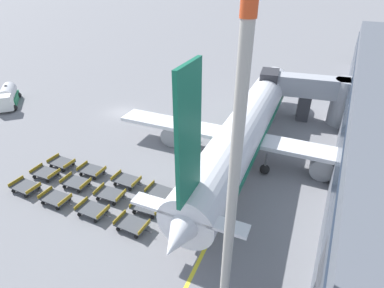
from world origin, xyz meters
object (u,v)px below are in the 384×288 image
Objects in this scene: baggage_dolly_row_mid_a_col_d at (147,207)px; baggage_dolly_row_mid_a_col_c at (110,194)px; baggage_dolly_row_mid_b_col_a at (62,163)px; baggage_dolly_row_mid_b_col_d at (161,192)px; baggage_dolly_row_near_col_d at (132,224)px; baggage_dolly_row_mid_b_col_b at (92,170)px; baggage_dolly_row_near_col_a at (25,187)px; airplane at (245,128)px; baggage_dolly_row_mid_b_col_c at (126,180)px; baggage_dolly_row_mid_a_col_a at (46,173)px; baggage_dolly_row_mid_a_col_b at (76,183)px; baggage_dolly_row_near_col_c at (92,210)px; apron_light_mast at (238,135)px; fuel_tanker_primary at (8,97)px; baggage_dolly_row_near_col_b at (56,198)px.

baggage_dolly_row_mid_a_col_c is at bearing -177.97° from baggage_dolly_row_mid_a_col_d.
baggage_dolly_row_mid_b_col_d is at bearing 3.11° from baggage_dolly_row_mid_b_col_a.
baggage_dolly_row_mid_b_col_a is at bearing 162.36° from baggage_dolly_row_near_col_d.
baggage_dolly_row_mid_a_col_d is 1.01× the size of baggage_dolly_row_mid_b_col_b.
airplane is at bearing 43.73° from baggage_dolly_row_near_col_a.
baggage_dolly_row_mid_a_col_d is 1.02× the size of baggage_dolly_row_mid_b_col_c.
baggage_dolly_row_mid_a_col_a is 4.08m from baggage_dolly_row_mid_a_col_b.
baggage_dolly_row_near_col_c is 20.07m from apron_light_mast.
baggage_dolly_row_mid_b_col_b is (3.99, 2.53, 0.00)m from baggage_dolly_row_mid_a_col_a.
airplane reaches higher than baggage_dolly_row_near_col_a.
baggage_dolly_row_mid_a_col_b is at bearing 35.18° from baggage_dolly_row_near_col_a.
baggage_dolly_row_near_col_c is at bearing -119.12° from airplane.
baggage_dolly_row_mid_a_col_a is 1.00× the size of baggage_dolly_row_mid_b_col_b.
baggage_dolly_row_mid_b_col_d is 0.14× the size of apron_light_mast.
baggage_dolly_row_mid_a_col_b is at bearing -24.95° from baggage_dolly_row_mid_b_col_a.
baggage_dolly_row_near_col_a and baggage_dolly_row_mid_a_col_c have the same top height.
airplane is at bearing 33.93° from baggage_dolly_row_mid_b_col_a.
baggage_dolly_row_mid_a_col_a is at bearing 166.45° from baggage_dolly_row_near_col_c.
fuel_tanker_primary is 31.03m from baggage_dolly_row_mid_b_col_c.
fuel_tanker_primary is 24.27m from baggage_dolly_row_mid_a_col_a.
airplane reaches higher than baggage_dolly_row_near_col_d.
baggage_dolly_row_mid_a_col_b is (-4.22, 2.23, 0.00)m from baggage_dolly_row_near_col_c.
airplane is 11.56× the size of baggage_dolly_row_mid_a_col_a.
fuel_tanker_primary is 34.94m from baggage_dolly_row_mid_b_col_d.
airplane reaches higher than baggage_dolly_row_near_col_c.
baggage_dolly_row_near_col_a is (21.76, -13.58, -0.74)m from fuel_tanker_primary.
baggage_dolly_row_near_col_c is 8.53m from baggage_dolly_row_mid_a_col_a.
baggage_dolly_row_mid_b_col_a is at bearing 153.56° from baggage_dolly_row_near_col_c.
baggage_dolly_row_near_col_b and baggage_dolly_row_mid_b_col_b have the same top height.
baggage_dolly_row_mid_a_col_c is 20.80m from apron_light_mast.
baggage_dolly_row_near_col_c and baggage_dolly_row_mid_a_col_c have the same top height.
baggage_dolly_row_mid_a_col_a is 1.01× the size of baggage_dolly_row_mid_b_col_c.
apron_light_mast is (18.26, -4.56, 13.37)m from baggage_dolly_row_near_col_b.
baggage_dolly_row_near_col_a is 2.52m from baggage_dolly_row_mid_a_col_a.
baggage_dolly_row_near_col_b is 4.79m from baggage_dolly_row_mid_a_col_a.
fuel_tanker_primary is 26.97m from baggage_dolly_row_mid_b_col_b.
baggage_dolly_row_mid_a_col_c is at bearing -123.40° from airplane.
baggage_dolly_row_mid_b_col_d is (33.94, -8.26, -0.74)m from fuel_tanker_primary.
baggage_dolly_row_mid_b_col_a is at bearing 132.71° from baggage_dolly_row_near_col_b.
apron_light_mast reaches higher than baggage_dolly_row_mid_b_col_a.
baggage_dolly_row_mid_b_col_d is at bearing 1.89° from baggage_dolly_row_mid_b_col_b.
baggage_dolly_row_near_col_c and baggage_dolly_row_mid_b_col_c have the same top height.
baggage_dolly_row_mid_a_col_d is at bearing -7.46° from baggage_dolly_row_mid_b_col_a.
baggage_dolly_row_mid_b_col_b is at bearing 5.66° from baggage_dolly_row_mid_b_col_a.
fuel_tanker_primary is 2.27× the size of baggage_dolly_row_near_col_b.
baggage_dolly_row_near_col_d and baggage_dolly_row_mid_a_col_d have the same top height.
fuel_tanker_primary reaches higher than baggage_dolly_row_near_col_b.
baggage_dolly_row_mid_b_col_d is at bearing 89.48° from baggage_dolly_row_mid_a_col_d.
baggage_dolly_row_mid_b_col_a is 8.34m from baggage_dolly_row_mid_b_col_c.
baggage_dolly_row_mid_a_col_d is at bearing 92.98° from baggage_dolly_row_near_col_d.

